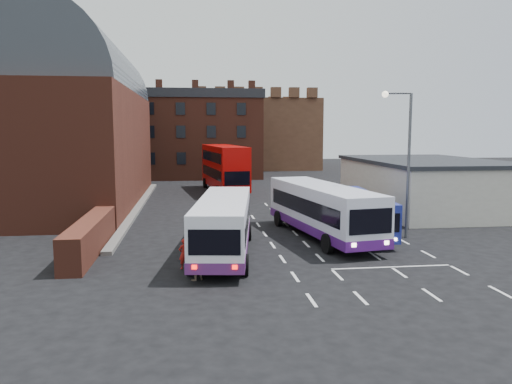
{
  "coord_description": "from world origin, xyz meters",
  "views": [
    {
      "loc": [
        -4.58,
        -25.72,
        6.63
      ],
      "look_at": [
        0.0,
        10.0,
        2.2
      ],
      "focal_mm": 35.0,
      "sensor_mm": 36.0,
      "label": 1
    }
  ],
  "objects": [
    {
      "name": "pedestrian_beige",
      "position": [
        -4.52,
        -3.92,
        0.7
      ],
      "size": [
        0.85,
        0.78,
        1.4
      ],
      "primitive_type": "imported",
      "rotation": [
        0.0,
        0.0,
        3.6
      ],
      "color": "tan",
      "rests_on": "ground"
    },
    {
      "name": "bus_white_outbound",
      "position": [
        -2.95,
        0.57,
        1.8
      ],
      "size": [
        4.02,
        11.41,
        3.05
      ],
      "rotation": [
        0.0,
        0.0,
        -0.13
      ],
      "color": "white",
      "rests_on": "ground"
    },
    {
      "name": "castle_keep",
      "position": [
        6.0,
        66.0,
        6.0
      ],
      "size": [
        22.0,
        22.0,
        12.0
      ],
      "primitive_type": "cube",
      "color": "brown",
      "rests_on": "ground"
    },
    {
      "name": "pedestrian_red",
      "position": [
        -5.05,
        -1.96,
        0.74
      ],
      "size": [
        0.64,
        0.56,
        1.47
      ],
      "primitive_type": "imported",
      "rotation": [
        0.0,
        0.0,
        3.62
      ],
      "color": "maroon",
      "rests_on": "ground"
    },
    {
      "name": "bus_white_inbound",
      "position": [
        3.37,
        4.09,
        1.94
      ],
      "size": [
        4.62,
        12.3,
        3.28
      ],
      "rotation": [
        0.0,
        0.0,
        3.3
      ],
      "color": "silver",
      "rests_on": "ground"
    },
    {
      "name": "bus_blue",
      "position": [
        6.0,
        4.64,
        1.54
      ],
      "size": [
        2.97,
        9.71,
        2.61
      ],
      "rotation": [
        0.0,
        0.0,
        3.07
      ],
      "color": "navy",
      "rests_on": "ground"
    },
    {
      "name": "street_lamp",
      "position": [
        8.29,
        3.44,
        5.44
      ],
      "size": [
        1.82,
        0.57,
        9.02
      ],
      "rotation": [
        0.0,
        0.0,
        -0.18
      ],
      "color": "#4E5155",
      "rests_on": "ground"
    },
    {
      "name": "bus_red_double",
      "position": [
        -1.13,
        28.27,
        2.67
      ],
      "size": [
        4.5,
        12.83,
        5.03
      ],
      "rotation": [
        0.0,
        0.0,
        3.28
      ],
      "color": "#B10402",
      "rests_on": "ground"
    },
    {
      "name": "railway_station",
      "position": [
        -15.5,
        21.0,
        7.64
      ],
      "size": [
        12.0,
        28.0,
        16.0
      ],
      "color": "#602B1E",
      "rests_on": "ground"
    },
    {
      "name": "ground",
      "position": [
        0.0,
        0.0,
        0.0
      ],
      "size": [
        180.0,
        180.0,
        0.0
      ],
      "primitive_type": "plane",
      "color": "black"
    },
    {
      "name": "brick_terrace",
      "position": [
        -6.0,
        46.0,
        5.5
      ],
      "size": [
        22.0,
        10.0,
        11.0
      ],
      "primitive_type": "cube",
      "color": "brown",
      "rests_on": "ground"
    },
    {
      "name": "cream_building",
      "position": [
        15.0,
        14.0,
        2.16
      ],
      "size": [
        10.4,
        16.4,
        4.25
      ],
      "color": "beige",
      "rests_on": "ground"
    },
    {
      "name": "forecourt_wall",
      "position": [
        -10.2,
        2.0,
        0.9
      ],
      "size": [
        1.2,
        10.0,
        1.8
      ],
      "primitive_type": "cube",
      "color": "#602B1E",
      "rests_on": "ground"
    }
  ]
}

